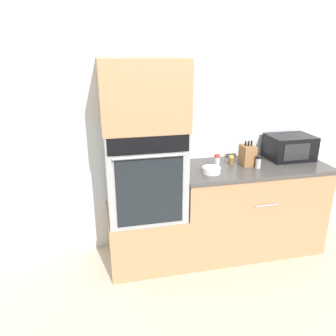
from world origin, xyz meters
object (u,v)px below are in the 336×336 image
(condiment_jar_mid, at_px, (217,161))
(wall_oven, at_px, (144,172))
(microwave, at_px, (290,147))
(knife_block, at_px, (248,155))
(condiment_jar_near, at_px, (258,162))
(bowl, at_px, (211,170))
(condiment_jar_far, at_px, (231,160))

(condiment_jar_mid, bearing_deg, wall_oven, -177.41)
(wall_oven, relative_size, microwave, 1.82)
(wall_oven, height_order, knife_block, wall_oven)
(microwave, height_order, condiment_jar_near, microwave)
(bowl, bearing_deg, knife_block, 18.72)
(wall_oven, xyz_separation_m, condiment_jar_near, (1.04, -0.08, 0.04))
(bowl, relative_size, condiment_jar_far, 1.92)
(condiment_jar_near, bearing_deg, wall_oven, 175.61)
(bowl, height_order, condiment_jar_far, condiment_jar_far)
(bowl, height_order, condiment_jar_mid, condiment_jar_mid)
(condiment_jar_mid, distance_m, condiment_jar_far, 0.16)
(condiment_jar_near, height_order, condiment_jar_mid, condiment_jar_mid)
(wall_oven, bearing_deg, knife_block, 1.65)
(bowl, xyz_separation_m, condiment_jar_near, (0.46, 0.03, 0.03))
(wall_oven, xyz_separation_m, condiment_jar_far, (0.84, 0.06, 0.02))
(wall_oven, distance_m, condiment_jar_near, 1.04)
(microwave, relative_size, condiment_jar_mid, 3.63)
(bowl, xyz_separation_m, condiment_jar_mid, (0.10, 0.14, 0.03))
(wall_oven, relative_size, bowl, 4.84)
(condiment_jar_mid, bearing_deg, condiment_jar_near, -17.17)
(microwave, relative_size, bowl, 2.66)
(condiment_jar_near, height_order, condiment_jar_far, condiment_jar_near)
(condiment_jar_far, bearing_deg, knife_block, -13.54)
(wall_oven, bearing_deg, condiment_jar_near, -4.39)
(wall_oven, bearing_deg, condiment_jar_mid, 2.59)
(microwave, height_order, condiment_jar_mid, microwave)
(microwave, relative_size, condiment_jar_near, 3.73)
(wall_oven, relative_size, condiment_jar_near, 6.79)
(condiment_jar_far, bearing_deg, bowl, -146.43)
(knife_block, relative_size, condiment_jar_far, 2.74)
(condiment_jar_far, bearing_deg, wall_oven, -175.70)
(knife_block, relative_size, condiment_jar_mid, 1.94)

